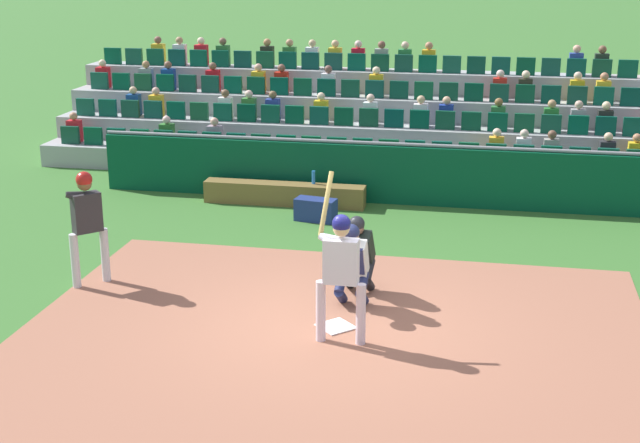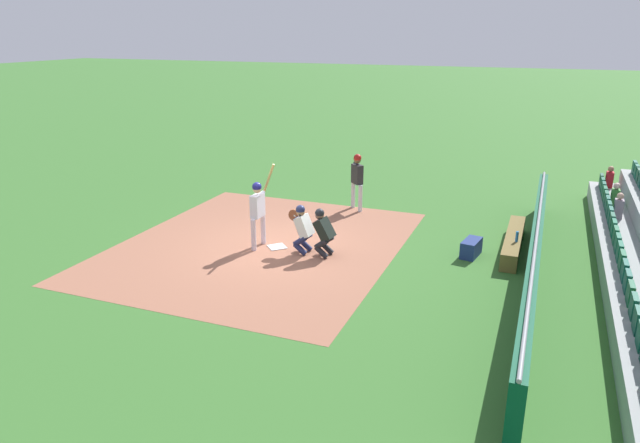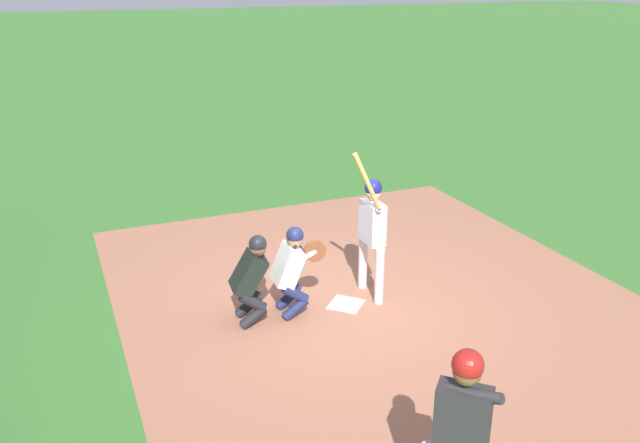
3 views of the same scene
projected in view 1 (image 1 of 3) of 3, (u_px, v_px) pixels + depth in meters
The scene contains 12 objects.
ground_plane at pixel (336, 327), 12.49m from camera, with size 160.00×160.00×0.00m, color #376B2B.
infield_dirt_patch at pixel (329, 342), 12.02m from camera, with size 8.54×7.16×0.01m, color #9B6249.
home_plate_marker at pixel (336, 326), 12.48m from camera, with size 0.44×0.44×0.02m, color white.
batter_at_plate at pixel (340, 264), 11.71m from camera, with size 0.67×0.56×2.25m.
catcher_crouching at pixel (351, 260), 12.98m from camera, with size 0.48×0.72×1.29m.
home_plate_umpire at pixel (358, 250), 13.53m from camera, with size 0.49×0.53×1.26m.
dugout_wall at pixel (392, 174), 18.29m from camera, with size 12.21×0.24×1.26m.
dugout_bench at pixel (284, 194), 18.28m from camera, with size 3.29×0.40×0.44m, color brown.
water_bottle_on_bench at pixel (313, 177), 18.15m from camera, with size 0.07×0.07×0.27m, color blue.
equipment_duffel_bag at pixel (316, 210), 17.22m from camera, with size 0.77×0.36×0.43m, color navy.
on_deck_batter at pixel (87, 216), 13.75m from camera, with size 0.52×0.53×1.80m.
bleacher_stand at pixel (411, 128), 21.70m from camera, with size 17.05×3.63×2.77m.
Camera 1 is at (-2.02, 11.31, 5.10)m, focal length 50.71 mm.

